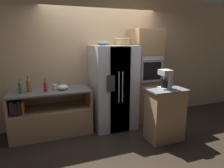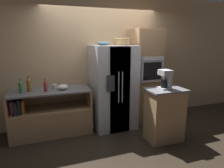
% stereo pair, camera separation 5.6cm
% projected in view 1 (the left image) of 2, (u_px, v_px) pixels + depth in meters
% --- Properties ---
extents(ground_plane, '(20.00, 20.00, 0.00)m').
position_uv_depth(ground_plane, '(109.00, 127.00, 4.33)').
color(ground_plane, black).
extents(wall_back, '(12.00, 0.06, 2.80)m').
position_uv_depth(wall_back, '(101.00, 60.00, 4.45)').
color(wall_back, tan).
rests_on(wall_back, ground_plane).
extents(counter_left, '(1.52, 0.66, 0.89)m').
position_uv_depth(counter_left, '(51.00, 118.00, 3.96)').
color(counter_left, '#A87F56').
rests_on(counter_left, ground_plane).
extents(refrigerator, '(0.87, 0.83, 1.73)m').
position_uv_depth(refrigerator, '(113.00, 87.00, 4.21)').
color(refrigerator, silver).
rests_on(refrigerator, ground_plane).
extents(wall_oven, '(0.64, 0.66, 2.07)m').
position_uv_depth(wall_oven, '(144.00, 76.00, 4.54)').
color(wall_oven, '#A87F56').
rests_on(wall_oven, ground_plane).
extents(island_counter, '(0.69, 0.47, 0.98)m').
position_uv_depth(island_counter, '(165.00, 114.00, 3.68)').
color(island_counter, '#A87F56').
rests_on(island_counter, ground_plane).
extents(wicker_basket, '(0.32, 0.32, 0.14)m').
position_uv_depth(wicker_basket, '(122.00, 41.00, 3.99)').
color(wicker_basket, tan).
rests_on(wicker_basket, refrigerator).
extents(fruit_bowl, '(0.27, 0.27, 0.08)m').
position_uv_depth(fruit_bowl, '(103.00, 43.00, 3.96)').
color(fruit_bowl, '#668C99').
rests_on(fruit_bowl, refrigerator).
extents(bottle_tall, '(0.09, 0.09, 0.30)m').
position_uv_depth(bottle_tall, '(29.00, 85.00, 3.71)').
color(bottle_tall, brown).
rests_on(bottle_tall, counter_left).
extents(bottle_short, '(0.07, 0.07, 0.26)m').
position_uv_depth(bottle_short, '(20.00, 87.00, 3.61)').
color(bottle_short, '#33723F').
rests_on(bottle_short, counter_left).
extents(bottle_wide, '(0.06, 0.06, 0.24)m').
position_uv_depth(bottle_wide, '(45.00, 86.00, 3.72)').
color(bottle_wide, maroon).
rests_on(bottle_wide, counter_left).
extents(mug, '(0.12, 0.09, 0.09)m').
position_uv_depth(mug, '(55.00, 87.00, 3.94)').
color(mug, silver).
rests_on(mug, counter_left).
extents(mixing_bowl, '(0.21, 0.21, 0.10)m').
position_uv_depth(mixing_bowl, '(63.00, 87.00, 3.88)').
color(mixing_bowl, white).
rests_on(mixing_bowl, counter_left).
extents(coffee_maker, '(0.18, 0.22, 0.34)m').
position_uv_depth(coffee_maker, '(166.00, 78.00, 3.56)').
color(coffee_maker, '#B2B2B7').
rests_on(coffee_maker, island_counter).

